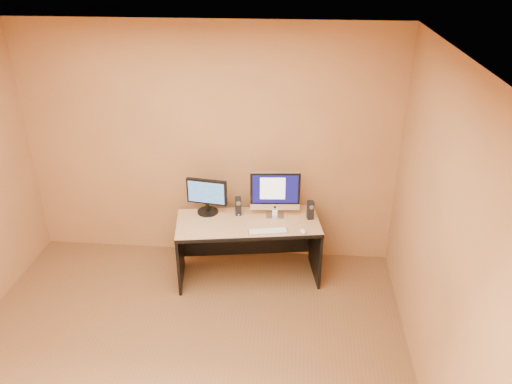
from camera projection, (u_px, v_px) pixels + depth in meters
The scene contains 12 objects.
floor at pixel (174, 383), 4.11m from camera, with size 4.00×4.00×0.00m, color brown.
walls at pixel (160, 251), 3.52m from camera, with size 4.00×4.00×2.60m, color #AA7444, non-canonical shape.
ceiling at pixel (141, 66), 2.94m from camera, with size 4.00×4.00×0.00m, color white.
desk at pixel (248, 249), 5.27m from camera, with size 1.46×0.64×0.68m, color tan, non-canonical shape.
imac at pixel (275, 195), 5.11m from camera, with size 0.52×0.19×0.50m, color silver, non-canonical shape.
second_monitor at pixel (207, 196), 5.21m from camera, with size 0.44×0.22×0.38m, color black, non-canonical shape.
speaker_left at pixel (238, 206), 5.21m from camera, with size 0.06×0.07×0.20m, color black, non-canonical shape.
speaker_right at pixel (310, 210), 5.13m from camera, with size 0.06×0.07×0.20m, color black, non-canonical shape.
keyboard at pixel (268, 231), 4.94m from camera, with size 0.39×0.11×0.02m, color silver.
mouse at pixel (303, 231), 4.92m from camera, with size 0.05×0.09×0.03m, color silver.
cable_a at pixel (276, 209), 5.34m from camera, with size 0.01×0.01×0.20m, color black.
cable_b at pixel (273, 209), 5.35m from camera, with size 0.01×0.01×0.16m, color black.
Camera 1 is at (0.93, -2.89, 3.26)m, focal length 35.00 mm.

